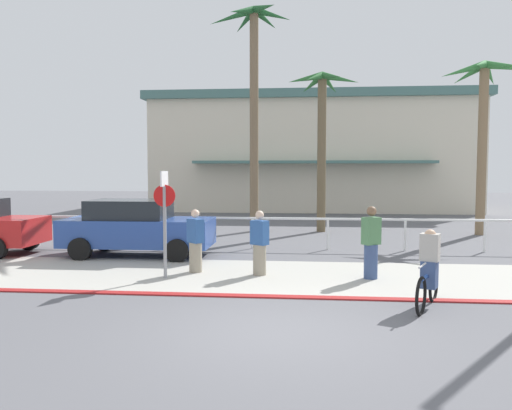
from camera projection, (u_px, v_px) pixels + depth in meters
ground_plane at (291, 243)px, 18.16m from camera, size 80.00×80.00×0.00m
sidewalk_strip at (284, 276)px, 12.40m from camera, size 44.00×4.00×0.02m
curb_paint at (281, 297)px, 10.42m from camera, size 44.00×0.24×0.03m
building_backdrop at (312, 153)px, 34.32m from camera, size 20.30×10.65×7.24m
rail_fence at (290, 223)px, 16.61m from camera, size 22.07×0.08×1.04m
stop_sign_bike_lane at (165, 209)px, 12.05m from camera, size 0.52×0.56×2.56m
palm_tree_1 at (253, 71)px, 20.94m from camera, size 3.39×3.44×9.20m
palm_tree_2 at (322, 116)px, 21.02m from camera, size 2.93×2.74×6.57m
palm_tree_3 at (484, 107)px, 19.96m from camera, size 3.34×3.32×6.80m
car_blue_1 at (136, 227)px, 15.29m from camera, size 4.40×2.02×1.69m
cyclist_blue_0 at (429, 270)px, 9.68m from camera, size 0.82×1.68×1.50m
pedestrian_0 at (371, 246)px, 12.07m from camera, size 0.48×0.44×1.74m
pedestrian_1 at (260, 246)px, 12.50m from camera, size 0.48×0.44×1.60m
pedestrian_2 at (196, 244)px, 12.84m from camera, size 0.47×0.46×1.60m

